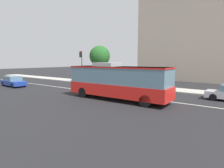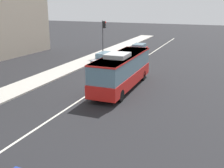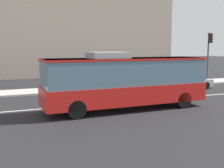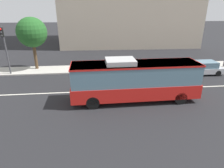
% 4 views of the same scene
% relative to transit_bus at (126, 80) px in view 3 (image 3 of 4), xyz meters
% --- Properties ---
extents(ground_plane, '(160.00, 160.00, 0.00)m').
position_rel_transit_bus_xyz_m(ground_plane, '(0.85, 2.03, -1.81)').
color(ground_plane, black).
extents(sidewalk_kerb, '(80.00, 2.97, 0.14)m').
position_rel_transit_bus_xyz_m(sidewalk_kerb, '(0.85, 8.67, -1.74)').
color(sidewalk_kerb, '#B2ADA3').
rests_on(sidewalk_kerb, ground_plane).
extents(lane_centre_line, '(76.00, 0.16, 0.01)m').
position_rel_transit_bus_xyz_m(lane_centre_line, '(0.85, 2.03, -1.80)').
color(lane_centre_line, silver).
rests_on(lane_centre_line, ground_plane).
extents(transit_bus, '(10.03, 2.62, 3.46)m').
position_rel_transit_bus_xyz_m(transit_bus, '(0.00, 0.00, 0.00)').
color(transit_bus, red).
rests_on(transit_bus, ground_plane).
extents(sedan_silver, '(4.52, 1.87, 1.46)m').
position_rel_transit_bus_xyz_m(sedan_silver, '(8.91, 5.62, -1.09)').
color(sedan_silver, '#B7BABF').
rests_on(sedan_silver, ground_plane).
extents(traffic_light_near_corner, '(0.33, 0.62, 5.20)m').
position_rel_transit_bus_xyz_m(traffic_light_near_corner, '(12.91, 7.54, 1.75)').
color(traffic_light_near_corner, '#47474C').
rests_on(traffic_light_near_corner, ground_plane).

